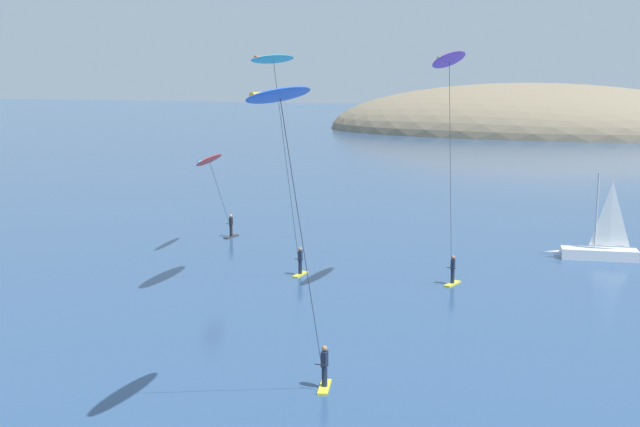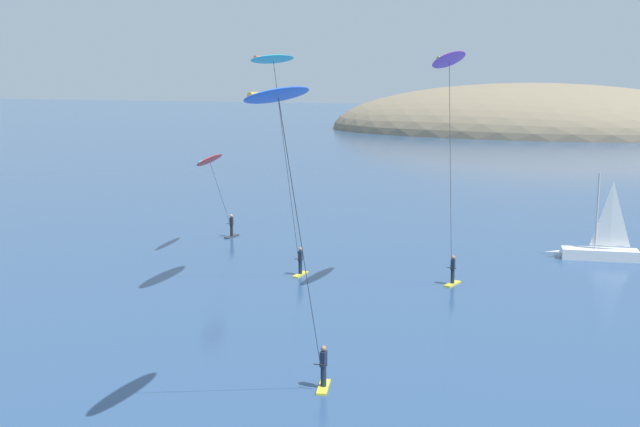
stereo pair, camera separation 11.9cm
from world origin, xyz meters
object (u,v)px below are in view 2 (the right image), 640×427
(kitesurfer_red, at_px, (212,168))
(kitesurfer_cyan, at_px, (276,77))
(sailboat_near, at_px, (595,249))
(kitesurfer_purple, at_px, (450,79))
(kitesurfer_blue, at_px, (284,129))

(kitesurfer_red, bearing_deg, kitesurfer_cyan, -44.85)
(sailboat_near, height_order, kitesurfer_cyan, kitesurfer_cyan)
(kitesurfer_red, xyz_separation_m, kitesurfer_purple, (17.49, -5.49, 6.11))
(kitesurfer_cyan, relative_size, kitesurfer_purple, 0.98)
(sailboat_near, relative_size, kitesurfer_purple, 0.45)
(sailboat_near, xyz_separation_m, kitesurfer_cyan, (-15.91, -15.08, 11.13))
(sailboat_near, bearing_deg, kitesurfer_blue, -105.39)
(kitesurfer_cyan, height_order, kitesurfer_purple, kitesurfer_purple)
(kitesurfer_red, distance_m, kitesurfer_purple, 19.32)
(kitesurfer_red, bearing_deg, sailboat_near, 14.03)
(kitesurfer_blue, xyz_separation_m, kitesurfer_red, (-16.38, 24.49, -4.60))
(kitesurfer_cyan, bearing_deg, kitesurfer_red, 135.15)
(sailboat_near, distance_m, kitesurfer_purple, 17.70)
(kitesurfer_purple, bearing_deg, sailboat_near, 57.90)
(kitesurfer_cyan, xyz_separation_m, kitesurfer_red, (-8.92, 8.88, -6.17))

